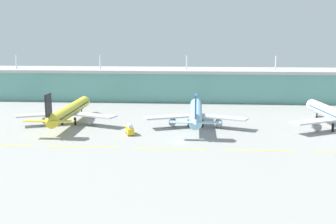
# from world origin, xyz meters

# --- Properties ---
(ground_plane) EXTENTS (600.00, 600.00, 0.00)m
(ground_plane) POSITION_xyz_m (0.00, 0.00, 0.00)
(ground_plane) COLOR gray
(terminal_building) EXTENTS (288.00, 34.00, 29.34)m
(terminal_building) POSITION_xyz_m (-0.00, 109.03, 10.37)
(terminal_building) COLOR #5B9E93
(terminal_building) RESTS_ON ground
(airliner_near_middle) EXTENTS (48.80, 64.37, 18.90)m
(airliner_near_middle) POSITION_xyz_m (-54.62, 29.89, 6.45)
(airliner_near_middle) COLOR yellow
(airliner_near_middle) RESTS_ON ground
(airliner_center) EXTENTS (48.80, 58.93, 18.90)m
(airliner_center) POSITION_xyz_m (6.33, 29.04, 6.44)
(airliner_center) COLOR #9ED1EA
(airliner_center) RESTS_ON ground
(taxiway_stripe_mid_west) EXTENTS (28.00, 0.70, 0.04)m
(taxiway_stripe_mid_west) POSITION_xyz_m (-37.00, -9.93, 0.02)
(taxiway_stripe_mid_west) COLOR yellow
(taxiway_stripe_mid_west) RESTS_ON ground
(taxiway_stripe_centre) EXTENTS (28.00, 0.70, 0.04)m
(taxiway_stripe_centre) POSITION_xyz_m (-3.00, -9.93, 0.02)
(taxiway_stripe_centre) COLOR yellow
(taxiway_stripe_centre) RESTS_ON ground
(taxiway_stripe_mid_east) EXTENTS (28.00, 0.70, 0.04)m
(taxiway_stripe_mid_east) POSITION_xyz_m (31.00, -9.93, 0.02)
(taxiway_stripe_mid_east) COLOR yellow
(taxiway_stripe_mid_east) RESTS_ON ground
(fuel_truck) EXTENTS (4.75, 7.65, 4.95)m
(fuel_truck) POSITION_xyz_m (-22.04, 11.15, 2.26)
(fuel_truck) COLOR gold
(fuel_truck) RESTS_ON ground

